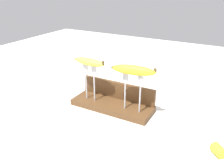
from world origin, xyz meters
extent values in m
plane|color=silver|center=(0.00, 0.00, 0.00)|extent=(3.00, 3.00, 0.00)
cube|color=brown|center=(0.00, 0.00, 0.01)|extent=(0.39, 0.14, 0.03)
cube|color=brown|center=(0.00, 0.06, 0.07)|extent=(0.39, 0.02, 0.08)
cylinder|color=#B2B2B7|center=(-0.14, -0.02, 0.10)|extent=(0.01, 0.01, 0.14)
cube|color=#B2B2B7|center=(-0.14, -0.02, 0.19)|extent=(0.03, 0.00, 0.04)
cylinder|color=#B2B2B7|center=(-0.09, -0.02, 0.10)|extent=(0.01, 0.01, 0.14)
cube|color=#B2B2B7|center=(-0.09, -0.02, 0.19)|extent=(0.03, 0.00, 0.04)
cylinder|color=#B2B2B7|center=(0.08, -0.02, 0.10)|extent=(0.01, 0.01, 0.14)
cube|color=#B2B2B7|center=(0.08, -0.02, 0.18)|extent=(0.03, 0.00, 0.04)
cylinder|color=#B2B2B7|center=(0.15, -0.02, 0.10)|extent=(0.01, 0.01, 0.14)
cube|color=#B2B2B7|center=(0.15, -0.02, 0.18)|extent=(0.03, 0.00, 0.04)
ellipsoid|color=#DBD147|center=(-0.11, -0.02, 0.22)|extent=(0.17, 0.06, 0.04)
cylinder|color=brown|center=(-0.03, -0.02, 0.23)|extent=(0.01, 0.01, 0.02)
sphere|color=#3F2D19|center=(-0.19, -0.01, 0.22)|extent=(0.01, 0.01, 0.01)
ellipsoid|color=yellow|center=(0.11, -0.02, 0.22)|extent=(0.20, 0.07, 0.04)
cylinder|color=brown|center=(0.20, 0.00, 0.23)|extent=(0.01, 0.01, 0.02)
sphere|color=#3F2D19|center=(0.02, -0.03, 0.22)|extent=(0.01, 0.01, 0.01)
cylinder|color=#B2B2B7|center=(0.28, 0.18, 0.00)|extent=(0.05, 0.12, 0.01)
cube|color=#B2B2B7|center=(0.31, 0.25, 0.00)|extent=(0.04, 0.04, 0.01)
cylinder|color=yellow|center=(0.10, 0.18, 0.02)|extent=(0.06, 0.07, 0.04)
cylinder|color=beige|center=(0.09, 0.21, 0.02)|extent=(0.04, 0.02, 0.04)
cylinder|color=yellow|center=(0.49, -0.11, 0.02)|extent=(0.06, 0.06, 0.04)
cylinder|color=beige|center=(0.48, -0.09, 0.02)|extent=(0.03, 0.02, 0.03)
camera|label=1|loc=(0.49, -0.89, 0.57)|focal=38.19mm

